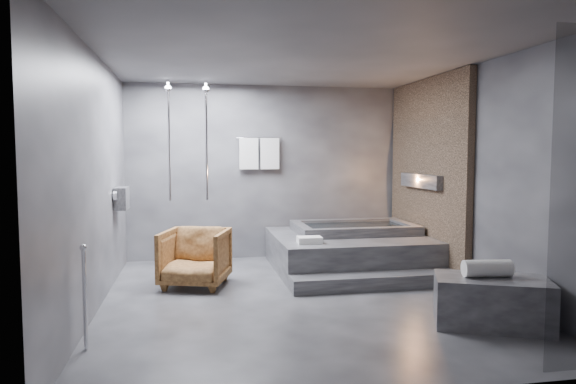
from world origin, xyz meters
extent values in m
plane|color=#2A2A2D|center=(0.00, 0.00, 0.00)|extent=(5.00, 5.00, 0.00)
cube|color=#474749|center=(0.00, 0.00, 2.80)|extent=(4.50, 5.00, 0.04)
cube|color=#343439|center=(0.00, 2.50, 1.40)|extent=(4.50, 0.04, 2.80)
cube|color=#343439|center=(0.00, -2.50, 1.40)|extent=(4.50, 0.04, 2.80)
cube|color=#343439|center=(-2.25, 0.00, 1.40)|extent=(0.04, 5.00, 2.80)
cube|color=#343439|center=(2.25, 0.00, 1.40)|extent=(0.04, 5.00, 2.80)
cube|color=#967658|center=(2.19, 1.25, 1.40)|extent=(0.10, 2.40, 2.78)
cube|color=#FF9938|center=(2.11, 1.25, 1.30)|extent=(0.14, 1.20, 0.20)
cube|color=slate|center=(-2.16, 1.40, 1.10)|extent=(0.16, 0.42, 0.30)
imported|color=beige|center=(-2.15, 1.30, 1.05)|extent=(0.08, 0.08, 0.21)
imported|color=beige|center=(-2.15, 1.50, 1.03)|extent=(0.07, 0.07, 0.15)
cylinder|color=silver|center=(-1.00, 2.05, 1.90)|extent=(0.04, 0.04, 1.80)
cylinder|color=silver|center=(-1.55, 2.05, 1.90)|extent=(0.04, 0.04, 1.80)
cylinder|color=silver|center=(-0.15, 2.44, 1.95)|extent=(0.75, 0.02, 0.02)
cube|color=white|center=(-0.32, 2.42, 1.70)|extent=(0.30, 0.06, 0.50)
cube|color=white|center=(0.02, 2.42, 1.70)|extent=(0.30, 0.06, 0.50)
cylinder|color=silver|center=(-2.15, -1.20, 0.45)|extent=(0.04, 0.04, 0.90)
cube|color=#2F2F31|center=(1.05, 1.45, 0.25)|extent=(2.20, 2.00, 0.50)
cube|color=#2F2F31|center=(1.05, 0.27, 0.09)|extent=(2.20, 0.36, 0.18)
cube|color=#313134|center=(1.67, -1.29, 0.24)|extent=(1.22, 0.97, 0.48)
imported|color=#4A2A12|center=(-1.20, 0.81, 0.37)|extent=(1.00, 1.01, 0.74)
cylinder|color=white|center=(1.64, -1.24, 0.57)|extent=(0.49, 0.23, 0.17)
cube|color=silver|center=(0.32, 0.86, 0.54)|extent=(0.33, 0.25, 0.09)
camera|label=1|loc=(-1.23, -5.80, 1.71)|focal=32.00mm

